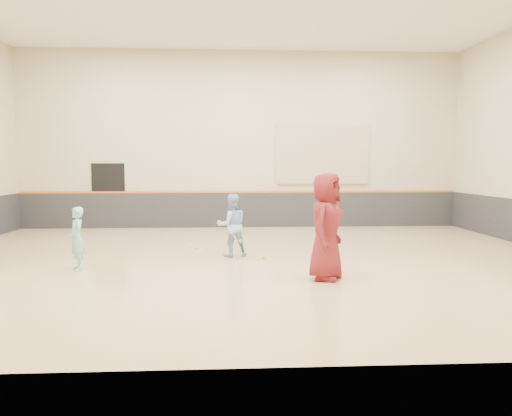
{
  "coord_description": "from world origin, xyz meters",
  "views": [
    {
      "loc": [
        -0.45,
        -11.12,
        2.16
      ],
      "look_at": [
        0.2,
        0.4,
        1.15
      ],
      "focal_mm": 35.0,
      "sensor_mm": 36.0,
      "label": 1
    }
  ],
  "objects": [
    {
      "name": "instructor",
      "position": [
        -0.37,
        0.51,
        0.74
      ],
      "size": [
        0.83,
        0.72,
        1.47
      ],
      "primitive_type": "imported",
      "rotation": [
        0.0,
        0.0,
        3.39
      ],
      "color": "#9AB9EE",
      "rests_on": "floor"
    },
    {
      "name": "doorway",
      "position": [
        -4.5,
        5.98,
        1.1
      ],
      "size": [
        1.1,
        0.05,
        2.2
      ],
      "primitive_type": "cube",
      "color": "black",
      "rests_on": "floor"
    },
    {
      "name": "held_racket",
      "position": [
        -0.2,
        0.34,
        0.52
      ],
      "size": [
        0.32,
        0.32,
        0.63
      ],
      "primitive_type": null,
      "color": "#A2CA2C",
      "rests_on": "instructor"
    },
    {
      "name": "accent_stripe",
      "position": [
        0.0,
        5.96,
        1.22
      ],
      "size": [
        14.9,
        0.03,
        0.06
      ],
      "primitive_type": "cube",
      "color": "#D85914",
      "rests_on": "wall_back"
    },
    {
      "name": "spare_racket",
      "position": [
        -1.23,
        1.39,
        0.06
      ],
      "size": [
        0.64,
        0.64,
        0.12
      ],
      "primitive_type": null,
      "color": "#C4E331",
      "rests_on": "floor"
    },
    {
      "name": "room",
      "position": [
        0.0,
        0.0,
        0.81
      ],
      "size": [
        15.04,
        12.04,
        6.22
      ],
      "color": "tan",
      "rests_on": "ground"
    },
    {
      "name": "ball_in_hand",
      "position": [
        1.54,
        -2.04,
        1.35
      ],
      "size": [
        0.07,
        0.07,
        0.07
      ],
      "primitive_type": "sphere",
      "color": "#B6C72E",
      "rests_on": "young_man"
    },
    {
      "name": "acoustic_panel",
      "position": [
        2.8,
        5.95,
        2.5
      ],
      "size": [
        3.2,
        0.08,
        2.0
      ],
      "primitive_type": "cube",
      "color": "tan",
      "rests_on": "wall_back"
    },
    {
      "name": "ball_beside_spare",
      "position": [
        -1.46,
        1.85,
        0.03
      ],
      "size": [
        0.07,
        0.07,
        0.07
      ],
      "primitive_type": "sphere",
      "color": "#CCED37",
      "rests_on": "floor"
    },
    {
      "name": "young_man",
      "position": [
        1.38,
        -1.95,
        1.01
      ],
      "size": [
        1.02,
        1.17,
        2.01
      ],
      "primitive_type": "imported",
      "rotation": [
        0.0,
        0.0,
        1.09
      ],
      "color": "maroon",
      "rests_on": "floor"
    },
    {
      "name": "ball_under_racket",
      "position": [
        0.37,
        0.14,
        0.03
      ],
      "size": [
        0.07,
        0.07,
        0.07
      ],
      "primitive_type": "sphere",
      "color": "yellow",
      "rests_on": "floor"
    },
    {
      "name": "wainscot_back",
      "position": [
        0.0,
        5.97,
        0.6
      ],
      "size": [
        14.9,
        0.04,
        1.2
      ],
      "primitive_type": "cube",
      "color": "#232326",
      "rests_on": "floor"
    },
    {
      "name": "girl",
      "position": [
        -3.54,
        -0.86,
        0.65
      ],
      "size": [
        0.48,
        0.56,
        1.3
      ],
      "primitive_type": "imported",
      "rotation": [
        0.0,
        0.0,
        -1.14
      ],
      "color": "#7DD9C8",
      "rests_on": "floor"
    }
  ]
}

